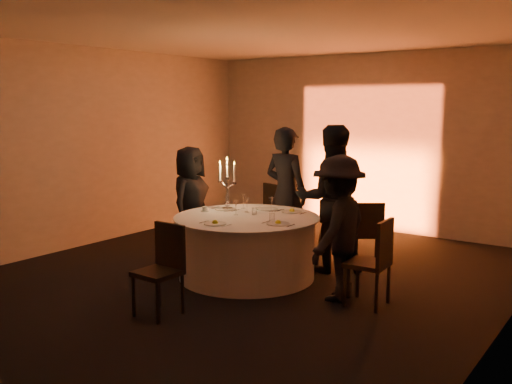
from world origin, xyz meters
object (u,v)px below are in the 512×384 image
Objects in this scene: chair_front at (163,264)px; guest_back_right at (331,199)px; guest_right at (338,228)px; chair_back_right at (368,230)px; chair_left at (197,218)px; guest_left at (190,202)px; guest_back_left at (286,193)px; chair_right at (375,258)px; chair_back_left at (279,212)px; coffee_cup at (205,209)px; banquet_table at (247,247)px; candelabra at (227,191)px.

guest_back_right is at bearing 75.70° from chair_front.
guest_right is (1.26, 1.43, 0.28)m from chair_front.
chair_back_right is 3.01m from chair_front.
chair_front is (1.35, -2.08, 0.02)m from chair_left.
guest_left is 1.34m from guest_back_left.
chair_left is at bearing -104.56° from chair_right.
chair_front is 0.58× the size of guest_right.
chair_right reaches higher than chair_back_right.
chair_right is 1.44m from guest_back_right.
chair_back_left reaches higher than chair_right.
chair_right is 0.61× the size of guest_left.
banquet_table is at bearing 3.50° from coffee_cup.
chair_back_left is at bearing 83.16° from coffee_cup.
chair_left is 0.97× the size of chair_front.
guest_left reaches higher than chair_front.
chair_left is 0.57× the size of guest_left.
guest_back_right reaches higher than chair_back_left.
chair_right is at bearing -2.39° from banquet_table.
guest_back_left is 2.63× the size of candelabra.
chair_back_right is at bearing -97.62° from chair_left.
candelabra is at bearing -100.68° from chair_right.
guest_left is at bearing -102.19° from guest_right.
banquet_table is 0.76m from coffee_cup.
banquet_table is at bearing -26.18° from candelabra.
guest_left is 0.98× the size of guest_right.
chair_right is 2.18m from guest_back_left.
chair_front reaches higher than chair_back_right.
chair_right reaches higher than chair_left.
coffee_cup is at bearing 116.17° from chair_front.
chair_left is 0.95m from coffee_cup.
guest_back_left is at bearing 95.24° from banquet_table.
banquet_table is 0.98× the size of guest_back_left.
banquet_table is 1.94× the size of chair_front.
chair_back_right is (1.48, -0.11, -0.07)m from chair_back_left.
guest_back_left reaches higher than chair_left.
coffee_cup is (-1.94, 0.04, -0.00)m from guest_right.
banquet_table is at bearing 17.52° from chair_back_right.
guest_back_right is 2.70× the size of candelabra.
chair_front is at bearing -172.94° from chair_left.
chair_back_right is 2.47m from guest_left.
chair_front is (-0.98, -2.84, 0.03)m from chair_back_right.
coffee_cup is at bearing -93.43° from chair_right.
guest_back_left is (1.10, 0.76, 0.13)m from guest_left.
banquet_table is 1.30m from guest_left.
chair_left is at bearing -31.04° from guest_back_right.
chair_front is 0.49× the size of guest_back_right.
guest_left is 0.66m from coffee_cup.
guest_right reaches higher than banquet_table.
chair_front is at bearing 115.64° from chair_back_left.
chair_back_right is at bearing -168.15° from chair_back_left.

